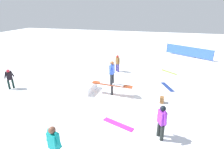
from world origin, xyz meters
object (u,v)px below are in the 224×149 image
object	(u,v)px
main_rider_on_rail	(112,73)
loose_snowboard_lime	(169,72)
rail_feature	(112,86)
loose_snowboard_navy	(167,87)
bystander_brown	(118,62)
bystander_black	(10,78)
bystander_purple	(162,121)
loose_snowboard_magenta	(118,124)
bystander_teal	(54,144)
backpack_on_snow	(162,100)

from	to	relation	value
main_rider_on_rail	loose_snowboard_lime	xyz separation A→B (m)	(3.47, 5.01, -1.40)
rail_feature	loose_snowboard_navy	world-z (taller)	rail_feature
bystander_brown	loose_snowboard_lime	distance (m)	4.26
bystander_black	loose_snowboard_lime	xyz separation A→B (m)	(10.01, 5.82, -0.73)
loose_snowboard_navy	loose_snowboard_lime	size ratio (longest dim) A/B	0.99
bystander_brown	bystander_black	bearing A→B (deg)	-97.07
bystander_purple	loose_snowboard_magenta	world-z (taller)	bystander_purple
bystander_black	bystander_teal	bearing A→B (deg)	-92.13
main_rider_on_rail	bystander_purple	size ratio (longest dim) A/B	1.00
main_rider_on_rail	bystander_brown	size ratio (longest dim) A/B	1.07
rail_feature	bystander_black	size ratio (longest dim) A/B	1.87
bystander_brown	loose_snowboard_lime	size ratio (longest dim) A/B	0.94
rail_feature	loose_snowboard_navy	bearing A→B (deg)	34.91
bystander_teal	bystander_purple	world-z (taller)	bystander_teal
main_rider_on_rail	loose_snowboard_magenta	world-z (taller)	main_rider_on_rail
rail_feature	backpack_on_snow	xyz separation A→B (m)	(2.90, -0.19, -0.44)
main_rider_on_rail	loose_snowboard_navy	world-z (taller)	main_rider_on_rail
bystander_black	bystander_brown	distance (m)	7.69
main_rider_on_rail	bystander_black	distance (m)	6.63
loose_snowboard_magenta	backpack_on_snow	distance (m)	3.15
bystander_black	bystander_brown	xyz separation A→B (m)	(5.93, 4.91, 0.04)
bystander_black	bystander_purple	distance (m)	9.64
bystander_black	bystander_brown	size ratio (longest dim) A/B	0.95
loose_snowboard_magenta	bystander_brown	bearing A→B (deg)	-56.97
bystander_brown	rail_feature	bearing A→B (deg)	-38.14
rail_feature	main_rider_on_rail	distance (m)	0.80
bystander_purple	loose_snowboard_lime	size ratio (longest dim) A/B	1.00
bystander_black	loose_snowboard_lime	size ratio (longest dim) A/B	0.89
loose_snowboard_magenta	bystander_teal	bearing A→B (deg)	79.93
rail_feature	loose_snowboard_navy	xyz separation A→B (m)	(3.27, 2.01, -0.60)
main_rider_on_rail	bystander_teal	size ratio (longest dim) A/B	0.96
bystander_black	backpack_on_snow	bearing A→B (deg)	-51.59
main_rider_on_rail	loose_snowboard_lime	size ratio (longest dim) A/B	1.00
bystander_black	rail_feature	bearing A→B (deg)	-48.27
rail_feature	backpack_on_snow	distance (m)	2.94
bystander_black	bystander_teal	distance (m)	7.54
bystander_brown	backpack_on_snow	xyz separation A→B (m)	(3.51, -4.29, -0.61)
loose_snowboard_navy	rail_feature	bearing A→B (deg)	96.67
backpack_on_snow	loose_snowboard_navy	bearing A→B (deg)	-6.85
loose_snowboard_navy	backpack_on_snow	distance (m)	2.24
main_rider_on_rail	bystander_purple	world-z (taller)	main_rider_on_rail
bystander_teal	loose_snowboard_magenta	world-z (taller)	bystander_teal
loose_snowboard_magenta	loose_snowboard_navy	xyz separation A→B (m)	(2.28, 4.71, 0.00)
loose_snowboard_navy	backpack_on_snow	bearing A→B (deg)	145.44
loose_snowboard_navy	loose_snowboard_lime	bearing A→B (deg)	-28.66
bystander_black	loose_snowboard_magenta	size ratio (longest dim) A/B	0.87
loose_snowboard_navy	bystander_brown	bearing A→B (deg)	36.94
rail_feature	bystander_brown	world-z (taller)	bystander_brown
bystander_teal	backpack_on_snow	bearing A→B (deg)	72.55
rail_feature	bystander_brown	xyz separation A→B (m)	(-0.62, 4.09, 0.17)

